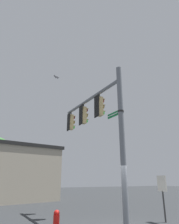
# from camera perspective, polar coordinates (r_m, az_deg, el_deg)

# --- Properties ---
(signal_pole) EXTENTS (0.24, 0.24, 7.14)m
(signal_pole) POSITION_cam_1_polar(r_m,az_deg,el_deg) (8.97, 9.23, -7.87)
(signal_pole) COLOR slate
(signal_pole) RESTS_ON ground
(mast_arm) EXTENTS (5.92, 0.74, 0.18)m
(mast_arm) POSITION_cam_1_polar(r_m,az_deg,el_deg) (12.15, -0.20, 3.47)
(mast_arm) COLOR slate
(traffic_light_nearest_pole) EXTENTS (0.54, 0.49, 1.31)m
(traffic_light_nearest_pole) POSITION_cam_1_polar(r_m,az_deg,el_deg) (10.94, 2.91, 1.58)
(traffic_light_nearest_pole) COLOR black
(traffic_light_mid_inner) EXTENTS (0.54, 0.49, 1.31)m
(traffic_light_mid_inner) POSITION_cam_1_polar(r_m,az_deg,el_deg) (12.46, -1.67, -0.93)
(traffic_light_mid_inner) COLOR black
(traffic_light_mid_outer) EXTENTS (0.54, 0.49, 1.31)m
(traffic_light_mid_outer) POSITION_cam_1_polar(r_m,az_deg,el_deg) (14.06, -5.23, -2.88)
(traffic_light_mid_outer) COLOR black
(street_name_sign) EXTENTS (1.16, 0.28, 0.22)m
(street_name_sign) POSITION_cam_1_polar(r_m,az_deg,el_deg) (9.50, 7.76, -0.29)
(street_name_sign) COLOR #147238
(bird_flying) EXTENTS (0.31, 0.39, 0.13)m
(bird_flying) POSITION_cam_1_polar(r_m,az_deg,el_deg) (13.26, -9.35, 9.72)
(bird_flying) COLOR gray
(storefront_building) EXTENTS (9.00, 9.96, 5.01)m
(storefront_building) POSITION_cam_1_polar(r_m,az_deg,el_deg) (21.49, -22.35, -15.54)
(storefront_building) COLOR #A89E89
(storefront_building) RESTS_ON ground
(fire_hydrant) EXTENTS (0.35, 0.24, 0.82)m
(fire_hydrant) POSITION_cam_1_polar(r_m,az_deg,el_deg) (8.91, -9.36, -28.22)
(fire_hydrant) COLOR red
(fire_hydrant) RESTS_ON ground
(historical_marker) EXTENTS (0.60, 0.08, 2.13)m
(historical_marker) POSITION_cam_1_polar(r_m,az_deg,el_deg) (11.36, 19.93, -20.20)
(historical_marker) COLOR #333333
(historical_marker) RESTS_ON ground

